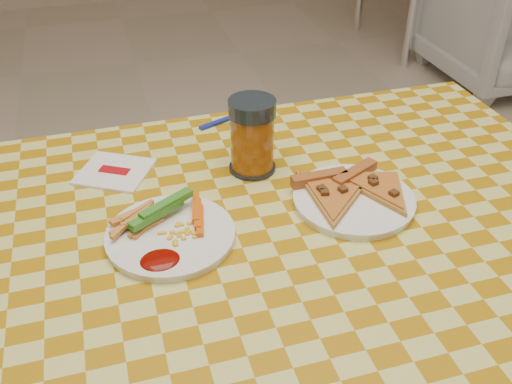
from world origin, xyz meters
TOP-DOWN VIEW (x-y plane):
  - table at (0.00, 0.00)m, footprint 1.28×0.88m
  - plate_left at (-0.16, 0.02)m, footprint 0.25×0.25m
  - plate_right at (0.17, 0.03)m, footprint 0.27×0.27m
  - fries_veggies at (-0.17, 0.04)m, footprint 0.19×0.18m
  - pizza_slices at (0.17, 0.04)m, footprint 0.26×0.24m
  - drink_glass at (0.03, 0.19)m, footprint 0.09×0.09m
  - napkin at (-0.23, 0.25)m, footprint 0.17×0.17m
  - fork at (0.04, 0.40)m, footprint 0.15×0.07m

SIDE VIEW (x-z plane):
  - table at x=0.00m, z-range 0.30..1.06m
  - napkin at x=-0.23m, z-range 0.76..0.76m
  - fork at x=0.04m, z-range 0.76..0.76m
  - plate_left at x=-0.16m, z-range 0.76..0.77m
  - plate_right at x=0.17m, z-range 0.76..0.77m
  - pizza_slices at x=0.17m, z-range 0.76..0.79m
  - fries_veggies at x=-0.17m, z-range 0.76..0.80m
  - drink_glass at x=0.03m, z-range 0.75..0.90m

